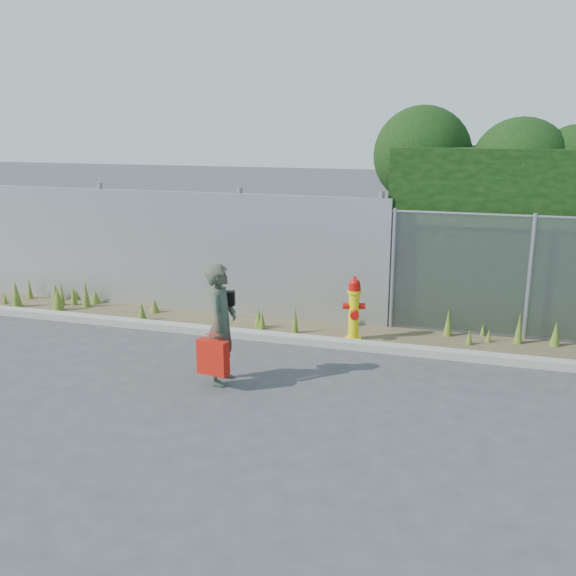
% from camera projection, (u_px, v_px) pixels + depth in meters
% --- Properties ---
extents(ground, '(80.00, 80.00, 0.00)m').
position_uv_depth(ground, '(280.00, 388.00, 8.46)').
color(ground, '#39393C').
rests_on(ground, ground).
extents(curb, '(16.00, 0.22, 0.12)m').
position_uv_depth(curb, '(313.00, 341.00, 10.11)').
color(curb, gray).
rests_on(curb, ground).
extents(weed_strip, '(16.00, 1.28, 0.52)m').
position_uv_depth(weed_strip, '(327.00, 324.00, 10.72)').
color(weed_strip, '#4C412B').
rests_on(weed_strip, ground).
extents(corrugated_fence, '(8.50, 0.21, 2.30)m').
position_uv_depth(corrugated_fence, '(160.00, 250.00, 11.87)').
color(corrugated_fence, '#A5A6AC').
rests_on(corrugated_fence, ground).
extents(fire_hydrant, '(0.36, 0.32, 1.06)m').
position_uv_depth(fire_hydrant, '(354.00, 310.00, 10.18)').
color(fire_hydrant, yellow).
rests_on(fire_hydrant, ground).
extents(woman, '(0.45, 0.63, 1.63)m').
position_uv_depth(woman, '(221.00, 324.00, 8.48)').
color(woman, '#106948').
rests_on(woman, ground).
extents(red_tote_bag, '(0.42, 0.15, 0.55)m').
position_uv_depth(red_tote_bag, '(213.00, 357.00, 8.35)').
color(red_tote_bag, '#A51509').
extents(black_shoulder_bag, '(0.26, 0.11, 0.19)m').
position_uv_depth(black_shoulder_bag, '(225.00, 298.00, 8.56)').
color(black_shoulder_bag, black).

